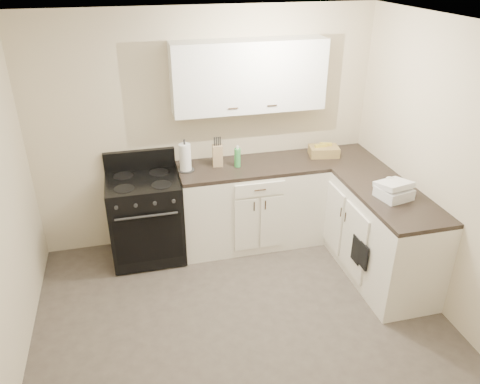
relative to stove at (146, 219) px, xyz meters
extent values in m
plane|color=#473F38|center=(0.72, -1.48, -0.46)|extent=(3.60, 3.60, 0.00)
plane|color=white|center=(0.72, -1.48, 2.04)|extent=(3.60, 3.60, 0.00)
plane|color=beige|center=(0.72, 0.32, 0.79)|extent=(3.60, 0.00, 3.60)
plane|color=beige|center=(2.52, -1.48, 0.79)|extent=(0.00, 3.60, 3.60)
cube|color=white|center=(1.15, 0.02, -0.01)|extent=(1.55, 0.60, 0.90)
cube|color=white|center=(2.22, -0.63, -0.01)|extent=(0.60, 1.90, 0.90)
cube|color=black|center=(1.15, 0.02, 0.46)|extent=(1.55, 0.60, 0.04)
cube|color=black|center=(2.22, -0.63, 0.46)|extent=(0.60, 1.90, 0.04)
cube|color=white|center=(1.15, 0.18, 1.38)|extent=(1.55, 0.30, 0.70)
cube|color=black|center=(0.00, 0.00, 0.00)|extent=(0.73, 0.63, 0.89)
cube|color=tan|center=(0.79, 0.09, 0.59)|extent=(0.11, 0.10, 0.23)
cylinder|color=white|center=(0.45, 0.05, 0.62)|extent=(0.15, 0.15, 0.29)
cylinder|color=green|center=(0.99, 0.02, 0.58)|extent=(0.08, 0.08, 0.20)
cube|color=tan|center=(1.98, 0.08, 0.53)|extent=(0.34, 0.26, 0.10)
cube|color=white|center=(2.20, -1.00, 0.53)|extent=(0.32, 0.31, 0.10)
cylinder|color=silver|center=(2.23, -0.88, 0.55)|extent=(0.09, 0.09, 0.13)
cube|color=black|center=(1.90, -1.15, -0.02)|extent=(0.02, 0.14, 0.25)
cube|color=black|center=(1.90, -1.01, -0.04)|extent=(0.02, 0.15, 0.27)
camera|label=1|loc=(-0.07, -4.32, 2.48)|focal=35.00mm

